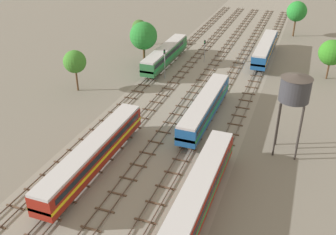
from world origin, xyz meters
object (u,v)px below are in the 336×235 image
object	(u,v)px
diesel_railcar_far_left_midfar	(165,54)
signal_post_near	(165,60)
diesel_railcar_centre_right_nearest	(201,187)
passenger_coach_left_near	(94,152)
water_tower	(295,89)
diesel_railcar_centre_mid	(205,106)
signal_post_nearest	(205,48)
diesel_railcar_centre_right_far	(265,48)

from	to	relation	value
diesel_railcar_far_left_midfar	signal_post_near	world-z (taller)	signal_post_near
diesel_railcar_far_left_midfar	signal_post_near	bearing A→B (deg)	-70.40
diesel_railcar_centre_right_nearest	passenger_coach_left_near	world-z (taller)	same
water_tower	signal_post_near	size ratio (longest dim) A/B	1.90
diesel_railcar_centre_right_nearest	diesel_railcar_far_left_midfar	xyz separation A→B (m)	(-19.09, 39.90, 0.00)
diesel_railcar_centre_mid	diesel_railcar_far_left_midfar	bearing A→B (deg)	124.62
diesel_railcar_centre_right_nearest	signal_post_near	distance (m)	37.19
diesel_railcar_centre_right_nearest	signal_post_nearest	xyz separation A→B (m)	(-11.93, 44.73, 0.60)
diesel_railcar_centre_mid	signal_post_nearest	size ratio (longest dim) A/B	4.10
signal_post_nearest	signal_post_near	bearing A→B (deg)	-112.49
diesel_railcar_far_left_midfar	diesel_railcar_centre_right_far	size ratio (longest dim) A/B	1.00
signal_post_nearest	diesel_railcar_far_left_midfar	bearing A→B (deg)	-146.00
diesel_railcar_centre_right_nearest	water_tower	world-z (taller)	water_tower
diesel_railcar_centre_right_far	signal_post_near	distance (m)	24.30
diesel_railcar_centre_right_far	diesel_railcar_centre_right_nearest	bearing A→B (deg)	-90.00
water_tower	signal_post_near	distance (m)	31.32
passenger_coach_left_near	diesel_railcar_centre_right_far	size ratio (longest dim) A/B	1.07
diesel_railcar_centre_right_nearest	signal_post_nearest	bearing A→B (deg)	104.94
passenger_coach_left_near	signal_post_near	distance (m)	31.30
water_tower	signal_post_nearest	world-z (taller)	water_tower
signal_post_nearest	diesel_railcar_centre_right_far	bearing A→B (deg)	26.98
water_tower	signal_post_near	world-z (taller)	water_tower
diesel_railcar_centre_mid	diesel_railcar_centre_right_far	distance (m)	32.00
diesel_railcar_centre_mid	diesel_railcar_centre_right_far	world-z (taller)	same
passenger_coach_left_near	diesel_railcar_far_left_midfar	bearing A→B (deg)	97.18
diesel_railcar_centre_right_nearest	signal_post_nearest	distance (m)	46.30
diesel_railcar_centre_right_nearest	signal_post_near	size ratio (longest dim) A/B	3.42
diesel_railcar_centre_right_nearest	diesel_railcar_centre_mid	distance (m)	19.75
passenger_coach_left_near	signal_post_nearest	size ratio (longest dim) A/B	4.40
diesel_railcar_far_left_midfar	signal_post_near	distance (m)	7.21
diesel_railcar_centre_right_nearest	diesel_railcar_far_left_midfar	bearing A→B (deg)	115.57
diesel_railcar_centre_mid	water_tower	world-z (taller)	water_tower
diesel_railcar_far_left_midfar	signal_post_nearest	xyz separation A→B (m)	(7.16, 4.83, 0.60)
diesel_railcar_centre_right_nearest	diesel_railcar_centre_mid	world-z (taller)	same
passenger_coach_left_near	water_tower	size ratio (longest dim) A/B	1.94
passenger_coach_left_near	water_tower	bearing A→B (deg)	29.55
signal_post_nearest	passenger_coach_left_near	bearing A→B (deg)	-93.20
diesel_railcar_centre_right_nearest	diesel_railcar_centre_right_far	size ratio (longest dim) A/B	1.00
passenger_coach_left_near	diesel_railcar_far_left_midfar	size ratio (longest dim) A/B	1.07
signal_post_nearest	signal_post_near	xyz separation A→B (m)	(-4.77, -11.53, 0.56)
passenger_coach_left_near	diesel_railcar_centre_mid	size ratio (longest dim) A/B	1.07
diesel_railcar_centre_mid	diesel_railcar_centre_right_nearest	bearing A→B (deg)	-76.01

